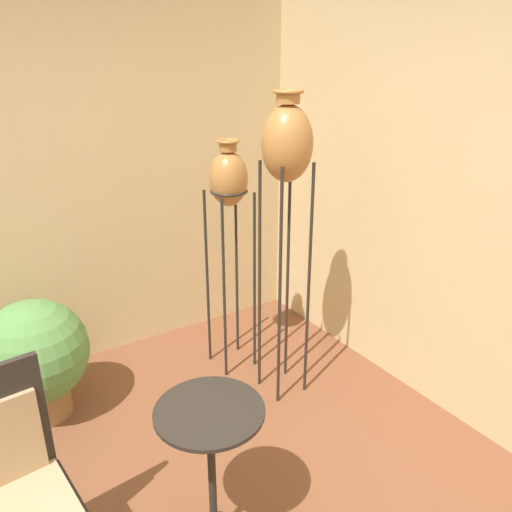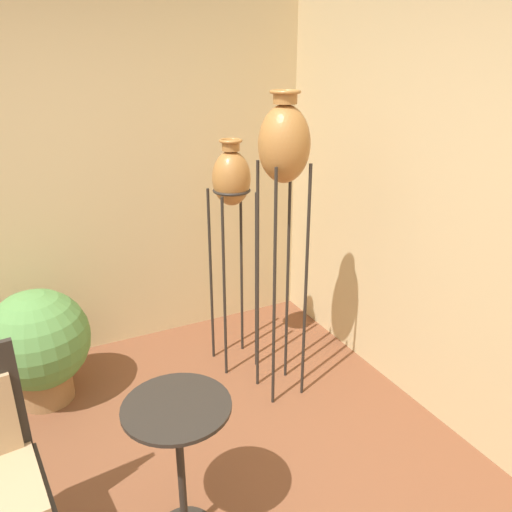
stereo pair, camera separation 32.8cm
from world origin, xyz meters
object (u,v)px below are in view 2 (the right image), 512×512
Objects in this scene: vase_stand_medium at (232,186)px; side_table at (179,444)px; potted_plant at (39,343)px; vase_stand_tall at (284,152)px.

vase_stand_medium is 1.70m from side_table.
side_table is (-0.83, -1.25, -0.80)m from vase_stand_medium.
side_table is 0.96× the size of potted_plant.
vase_stand_tall is 2.51× the size of potted_plant.
vase_stand_tall is at bearing 39.54° from side_table.
vase_stand_tall is 2.62× the size of side_table.
side_table is (-0.96, -0.79, -1.09)m from vase_stand_tall.
vase_stand_medium reaches higher than potted_plant.
potted_plant is (-1.44, 0.60, -1.20)m from vase_stand_tall.
side_table is at bearing -123.58° from vase_stand_medium.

